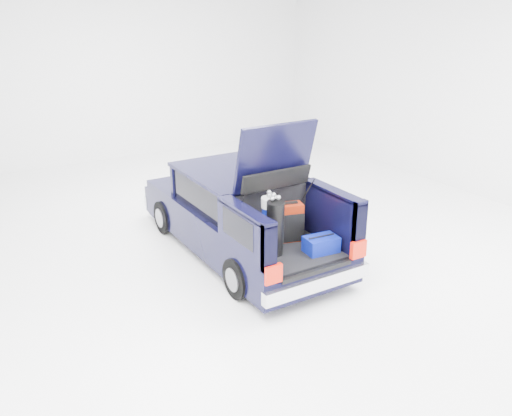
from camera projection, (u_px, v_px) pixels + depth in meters
ground at (241, 251)px, 9.49m from camera, size 14.00×14.00×0.00m
car at (238, 213)px, 9.33m from camera, size 1.87×4.65×2.47m
red_suitcase at (290, 222)px, 8.36m from camera, size 0.43×0.34×0.63m
black_golf_bag at (275, 228)px, 7.83m from camera, size 0.36×0.39×0.94m
blue_golf_bag at (270, 223)px, 8.04m from camera, size 0.31×0.31×0.92m
blue_duffel at (321, 244)px, 8.03m from camera, size 0.52×0.37×0.26m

